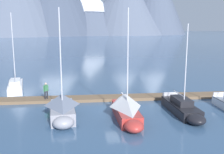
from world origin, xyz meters
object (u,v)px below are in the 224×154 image
at_px(sailboat_nearest_berth, 16,85).
at_px(sailboat_mid_dock_starboard, 183,108).
at_px(sailboat_mid_dock_port, 126,108).
at_px(person_on_dock, 46,90).
at_px(sailboat_second_berth, 62,108).

xyz_separation_m(sailboat_nearest_berth, sailboat_mid_dock_starboard, (16.73, -11.27, 0.02)).
bearing_deg(sailboat_nearest_berth, sailboat_mid_dock_port, -45.64).
bearing_deg(person_on_dock, sailboat_mid_dock_port, -39.25).
bearing_deg(sailboat_mid_dock_port, sailboat_nearest_berth, 134.36).
distance_m(sailboat_mid_dock_port, sailboat_mid_dock_starboard, 5.16).
xyz_separation_m(sailboat_mid_dock_starboard, person_on_dock, (-12.34, 5.29, 0.71)).
bearing_deg(sailboat_mid_dock_starboard, person_on_dock, 156.79).
relative_size(sailboat_second_berth, sailboat_mid_dock_starboard, 1.16).
distance_m(sailboat_nearest_berth, sailboat_mid_dock_port, 16.63).
relative_size(sailboat_second_berth, person_on_dock, 5.33).
bearing_deg(person_on_dock, sailboat_mid_dock_starboard, -23.21).
height_order(sailboat_second_berth, sailboat_mid_dock_port, sailboat_second_berth).
bearing_deg(sailboat_mid_dock_port, person_on_dock, 140.75).
height_order(sailboat_nearest_berth, sailboat_mid_dock_port, sailboat_nearest_berth).
bearing_deg(sailboat_nearest_berth, sailboat_second_berth, -60.32).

